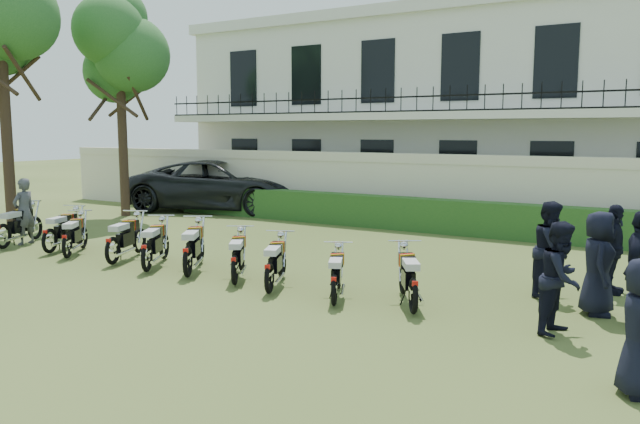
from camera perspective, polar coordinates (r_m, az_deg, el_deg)
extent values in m
plane|color=#415020|center=(13.61, -7.82, -5.40)|extent=(100.00, 100.00, 0.00)
cube|color=beige|center=(20.22, 6.53, 1.68)|extent=(30.00, 0.30, 2.00)
cube|color=beige|center=(20.14, 6.58, 4.93)|extent=(30.00, 0.35, 0.30)
cube|color=#1B4B1C|center=(19.15, 8.23, -0.18)|extent=(18.00, 0.60, 1.00)
cube|color=silver|center=(25.70, 12.27, 8.35)|extent=(20.00, 8.00, 7.00)
cube|color=silver|center=(26.04, 12.50, 16.51)|extent=(20.40, 8.40, 0.40)
cube|color=silver|center=(21.32, 8.11, 8.67)|extent=(20.00, 1.40, 0.25)
cube|color=black|center=(20.74, 7.42, 10.38)|extent=(20.00, 0.05, 0.05)
cube|color=black|center=(20.72, 7.40, 9.14)|extent=(20.00, 0.05, 0.05)
cube|color=black|center=(25.82, -6.85, 4.24)|extent=(1.30, 0.12, 2.20)
cube|color=black|center=(25.87, -6.97, 12.00)|extent=(1.30, 0.12, 2.20)
cube|color=black|center=(24.09, -1.21, 4.07)|extent=(1.30, 0.12, 2.20)
cube|color=black|center=(24.14, -1.23, 12.39)|extent=(1.30, 0.12, 2.20)
cube|color=black|center=(22.63, 5.24, 3.82)|extent=(1.30, 0.12, 2.20)
cube|color=black|center=(22.69, 5.34, 12.68)|extent=(1.30, 0.12, 2.20)
cube|color=black|center=(21.49, 12.46, 3.49)|extent=(1.30, 0.12, 2.20)
cube|color=black|center=(21.55, 12.72, 12.82)|extent=(1.30, 0.12, 2.20)
cube|color=black|center=(20.73, 20.34, 3.07)|extent=(1.30, 0.12, 2.20)
cube|color=black|center=(20.79, 20.78, 12.73)|extent=(1.30, 0.12, 2.20)
cylinder|color=#473323|center=(21.15, -26.74, 6.55)|extent=(0.32, 0.32, 5.95)
sphere|color=#285D25|center=(21.19, -26.22, 15.83)|extent=(2.60, 2.60, 2.60)
cylinder|color=#473323|center=(23.15, -17.58, 6.13)|extent=(0.32, 0.32, 5.25)
sphere|color=#285D25|center=(23.14, -16.82, 13.61)|extent=(2.60, 2.60, 2.60)
sphere|color=#285D25|center=(23.89, -18.24, 12.08)|extent=(2.20, 2.20, 2.20)
sphere|color=#285D25|center=(23.00, -18.76, 15.46)|extent=(2.40, 2.40, 2.40)
sphere|color=#285D25|center=(23.48, -18.01, 16.61)|extent=(2.00, 2.00, 2.00)
torus|color=black|center=(18.31, -25.76, -1.75)|extent=(0.35, 0.64, 0.66)
cube|color=black|center=(17.67, -27.12, -1.60)|extent=(0.42, 0.62, 0.32)
cube|color=black|center=(17.84, -26.73, -0.56)|extent=(0.45, 0.56, 0.24)
cube|color=red|center=(17.84, -26.73, -0.52)|extent=(0.27, 0.26, 0.25)
cube|color=#DD9F0B|center=(17.78, -26.85, -0.55)|extent=(0.25, 0.24, 0.25)
cylinder|color=silver|center=(18.08, -26.18, 0.60)|extent=(0.60, 0.29, 0.03)
torus|color=black|center=(16.08, -24.74, -2.93)|extent=(0.32, 0.61, 0.62)
torus|color=black|center=(17.18, -22.29, -2.18)|extent=(0.32, 0.61, 0.62)
cube|color=black|center=(16.56, -23.59, -2.05)|extent=(0.38, 0.59, 0.31)
cube|color=black|center=(16.72, -23.21, -0.99)|extent=(0.42, 0.53, 0.22)
cube|color=red|center=(16.72, -23.21, -0.95)|extent=(0.26, 0.25, 0.23)
cube|color=#DD9F0B|center=(16.67, -23.33, -0.98)|extent=(0.24, 0.22, 0.23)
cube|color=silver|center=(16.29, -24.17, -1.10)|extent=(0.44, 0.61, 0.12)
cylinder|color=silver|center=(16.96, -22.68, 0.19)|extent=(0.58, 0.26, 0.03)
torus|color=black|center=(15.24, -22.82, -3.42)|extent=(0.42, 0.53, 0.59)
torus|color=black|center=(16.43, -21.45, -2.60)|extent=(0.42, 0.53, 0.59)
cube|color=black|center=(15.76, -22.19, -2.50)|extent=(0.46, 0.54, 0.29)
cube|color=black|center=(15.93, -21.99, -1.43)|extent=(0.46, 0.50, 0.21)
cube|color=red|center=(15.93, -22.00, -1.40)|extent=(0.21, 0.26, 0.22)
cube|color=#DD9F0B|center=(15.88, -22.06, -1.43)|extent=(0.19, 0.25, 0.22)
cube|color=silver|center=(15.47, -22.53, -1.56)|extent=(0.50, 0.57, 0.12)
cylinder|color=silver|center=(16.19, -21.72, -0.24)|extent=(0.49, 0.37, 0.03)
torus|color=black|center=(14.14, -19.69, -3.99)|extent=(0.33, 0.62, 0.64)
torus|color=black|center=(15.32, -17.26, -3.04)|extent=(0.33, 0.62, 0.64)
cube|color=black|center=(14.66, -18.54, -2.93)|extent=(0.39, 0.60, 0.31)
cube|color=black|center=(14.82, -18.16, -1.70)|extent=(0.43, 0.54, 0.23)
cube|color=red|center=(14.82, -18.16, -1.66)|extent=(0.26, 0.25, 0.24)
cube|color=#DD9F0B|center=(14.76, -18.27, -1.70)|extent=(0.24, 0.23, 0.24)
cube|color=silver|center=(14.36, -19.11, -1.85)|extent=(0.45, 0.63, 0.13)
cylinder|color=silver|center=(15.07, -17.63, -0.33)|extent=(0.59, 0.26, 0.03)
torus|color=black|center=(13.14, -16.39, -4.72)|extent=(0.39, 0.59, 0.63)
torus|color=black|center=(14.40, -14.77, -3.62)|extent=(0.39, 0.59, 0.63)
cube|color=black|center=(13.69, -15.63, -3.55)|extent=(0.44, 0.58, 0.31)
cube|color=black|center=(13.86, -15.39, -2.24)|extent=(0.46, 0.54, 0.23)
cube|color=red|center=(13.86, -15.39, -2.20)|extent=(0.24, 0.27, 0.24)
cube|color=#DD9F0B|center=(13.80, -15.46, -2.24)|extent=(0.22, 0.25, 0.24)
cube|color=silver|center=(13.37, -16.03, -2.43)|extent=(0.50, 0.61, 0.12)
cylinder|color=silver|center=(14.13, -15.05, -0.78)|extent=(0.55, 0.33, 0.03)
torus|color=black|center=(12.40, -12.64, -5.26)|extent=(0.42, 0.61, 0.65)
torus|color=black|center=(13.73, -11.43, -4.00)|extent=(0.42, 0.61, 0.65)
cube|color=black|center=(12.98, -12.07, -3.95)|extent=(0.47, 0.60, 0.32)
cube|color=black|center=(13.16, -11.89, -2.51)|extent=(0.49, 0.55, 0.23)
cube|color=red|center=(13.16, -11.89, -2.47)|extent=(0.25, 0.28, 0.25)
cube|color=#DD9F0B|center=(13.10, -11.94, -2.52)|extent=(0.22, 0.26, 0.25)
cube|color=silver|center=(12.64, -12.37, -2.74)|extent=(0.53, 0.63, 0.13)
cylinder|color=silver|center=(13.44, -11.64, -0.92)|extent=(0.56, 0.36, 0.03)
torus|color=black|center=(11.67, -8.17, -6.09)|extent=(0.39, 0.55, 0.59)
torus|color=black|center=(12.89, -7.48, -4.80)|extent=(0.39, 0.55, 0.59)
cube|color=black|center=(12.20, -7.85, -4.80)|extent=(0.43, 0.54, 0.29)
cube|color=black|center=(12.37, -7.75, -3.40)|extent=(0.44, 0.50, 0.21)
cube|color=red|center=(12.37, -7.75, -3.36)|extent=(0.22, 0.25, 0.22)
cube|color=#DD9F0B|center=(12.31, -7.78, -3.41)|extent=(0.20, 0.24, 0.22)
cube|color=silver|center=(11.89, -8.02, -3.65)|extent=(0.48, 0.57, 0.12)
cylinder|color=silver|center=(12.62, -7.61, -1.84)|extent=(0.51, 0.33, 0.03)
torus|color=black|center=(10.98, -5.32, -6.92)|extent=(0.32, 0.58, 0.59)
torus|color=black|center=(12.17, -4.05, -5.47)|extent=(0.32, 0.58, 0.59)
cube|color=black|center=(11.49, -4.71, -5.51)|extent=(0.38, 0.56, 0.29)
cube|color=black|center=(11.65, -4.50, -4.01)|extent=(0.41, 0.50, 0.21)
cube|color=red|center=(11.65, -4.50, -3.97)|extent=(0.24, 0.24, 0.22)
cube|color=#DD9F0B|center=(11.59, -4.56, -4.02)|extent=(0.22, 0.22, 0.22)
cube|color=silver|center=(11.18, -5.00, -4.30)|extent=(0.43, 0.58, 0.12)
cylinder|color=silver|center=(11.90, -4.22, -2.35)|extent=(0.54, 0.26, 0.03)
torus|color=black|center=(10.20, 1.07, -8.12)|extent=(0.31, 0.53, 0.55)
torus|color=black|center=(11.33, 1.52, -6.54)|extent=(0.31, 0.53, 0.55)
cube|color=black|center=(10.69, 1.29, -6.65)|extent=(0.36, 0.52, 0.27)
cube|color=black|center=(10.83, 1.38, -5.13)|extent=(0.39, 0.47, 0.20)
cube|color=red|center=(10.83, 1.38, -5.09)|extent=(0.22, 0.22, 0.21)
cube|color=#DD9F0B|center=(10.78, 1.36, -5.15)|extent=(0.20, 0.21, 0.21)
cube|color=silver|center=(10.39, 1.20, -5.48)|extent=(0.41, 0.54, 0.11)
cylinder|color=silver|center=(11.06, 1.49, -3.44)|extent=(0.50, 0.26, 0.03)
torus|color=black|center=(9.79, 9.08, -8.72)|extent=(0.39, 0.56, 0.60)
torus|color=black|center=(11.01, 8.03, -6.88)|extent=(0.39, 0.56, 0.60)
cube|color=black|center=(10.31, 8.58, -7.02)|extent=(0.43, 0.56, 0.30)
cube|color=black|center=(10.47, 8.42, -5.30)|extent=(0.45, 0.51, 0.22)
cube|color=red|center=(10.47, 8.42, -5.25)|extent=(0.23, 0.26, 0.23)
cube|color=#DD9F0B|center=(10.41, 8.47, -5.32)|extent=(0.21, 0.24, 0.23)
cube|color=silver|center=(9.98, 8.84, -5.70)|extent=(0.48, 0.59, 0.12)
cylinder|color=silver|center=(10.72, 8.21, -3.38)|extent=(0.52, 0.33, 0.03)
imported|color=black|center=(23.87, -8.99, 2.40)|extent=(7.50, 4.99, 1.91)
imported|color=#505155|center=(18.31, -25.43, 0.05)|extent=(0.50, 0.69, 1.77)
imported|color=black|center=(9.93, 21.19, -5.63)|extent=(0.77, 0.92, 1.69)
imported|color=black|center=(10.69, 27.15, -4.72)|extent=(0.56, 1.11, 1.81)
imported|color=black|center=(11.17, 24.09, -4.30)|extent=(0.69, 0.93, 1.72)
imported|color=black|center=(12.09, 20.38, -3.19)|extent=(0.76, 0.93, 1.75)
imported|color=black|center=(12.72, 25.24, -3.10)|extent=(0.48, 1.01, 1.67)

